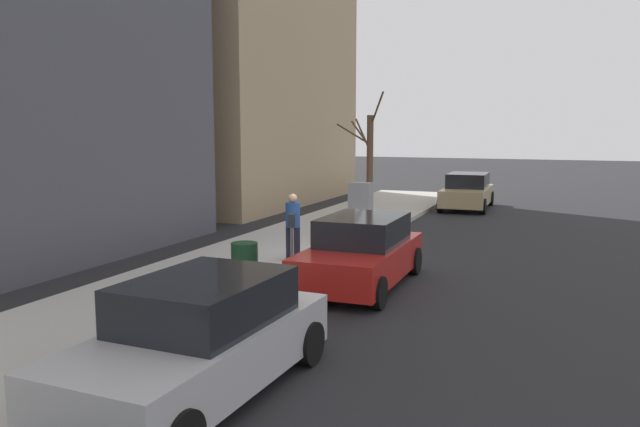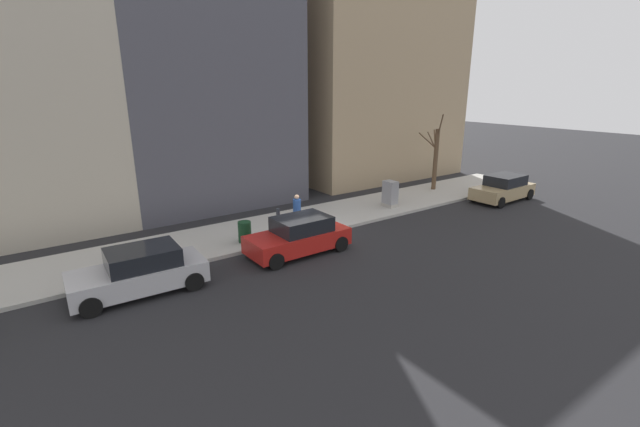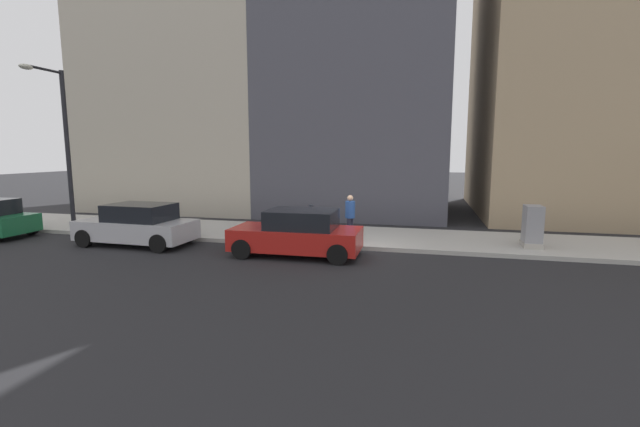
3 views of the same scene
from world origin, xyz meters
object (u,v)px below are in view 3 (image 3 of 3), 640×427
at_px(trash_bin, 279,225).
at_px(office_tower_left, 609,57).
at_px(utility_box, 532,227).
at_px(office_block_center, 361,38).
at_px(pedestrian_near_meter, 350,215).
at_px(streetlamp, 61,136).
at_px(parked_car_silver, 138,225).
at_px(parked_car_red, 298,234).
at_px(parking_meter, 311,219).

distance_m(trash_bin, office_tower_left, 19.76).
bearing_deg(utility_box, trash_bin, 92.54).
bearing_deg(office_tower_left, office_block_center, 97.03).
bearing_deg(pedestrian_near_meter, streetlamp, -76.69).
bearing_deg(streetlamp, utility_box, -86.78).
bearing_deg(parked_car_silver, streetlamp, 74.82).
distance_m(parked_car_red, office_block_center, 14.52).
bearing_deg(streetlamp, office_block_center, -47.12).
relative_size(utility_box, trash_bin, 1.59).
distance_m(parking_meter, pedestrian_near_meter, 1.47).
distance_m(parked_car_silver, parking_meter, 6.33).
bearing_deg(parking_meter, trash_bin, 72.20).
bearing_deg(parked_car_red, office_tower_left, -45.67).
bearing_deg(pedestrian_near_meter, office_tower_left, 142.24).
bearing_deg(streetlamp, trash_bin, -86.11).
bearing_deg(pedestrian_near_meter, utility_box, 102.20).
bearing_deg(pedestrian_near_meter, parking_meter, -57.04).
height_order(parking_meter, utility_box, utility_box).
xyz_separation_m(parking_meter, office_tower_left, (11.41, -13.15, 7.30)).
height_order(office_tower_left, office_block_center, office_block_center).
height_order(trash_bin, office_block_center, office_block_center).
distance_m(streetlamp, office_tower_left, 26.66).
bearing_deg(parking_meter, utility_box, -83.63).
relative_size(parking_meter, office_tower_left, 0.08).
relative_size(parked_car_silver, trash_bin, 4.73).
distance_m(parked_car_silver, streetlamp, 5.60).
xyz_separation_m(trash_bin, office_tower_left, (10.96, -14.55, 7.68)).
distance_m(pedestrian_near_meter, office_tower_left, 17.56).
xyz_separation_m(parked_car_red, pedestrian_near_meter, (2.24, -1.35, 0.35)).
bearing_deg(parked_car_silver, office_tower_left, -54.30).
relative_size(parked_car_red, streetlamp, 0.65).
distance_m(parked_car_silver, office_tower_left, 24.41).
relative_size(streetlamp, pedestrian_near_meter, 3.92).
height_order(parked_car_red, parked_car_silver, same).
height_order(pedestrian_near_meter, office_tower_left, office_tower_left).
bearing_deg(utility_box, office_block_center, 39.30).
distance_m(parked_car_silver, utility_box, 13.95).
distance_m(utility_box, office_block_center, 14.54).
xyz_separation_m(streetlamp, trash_bin, (0.62, -9.08, -3.42)).
distance_m(trash_bin, office_block_center, 13.12).
bearing_deg(parked_car_silver, office_block_center, -27.63).
height_order(parked_car_silver, trash_bin, parked_car_silver).
bearing_deg(streetlamp, parked_car_silver, -107.09).
relative_size(pedestrian_near_meter, office_tower_left, 0.10).
distance_m(parking_meter, office_block_center, 13.09).
distance_m(parked_car_red, trash_bin, 2.53).
bearing_deg(trash_bin, parked_car_silver, 112.36).
relative_size(parking_meter, trash_bin, 1.50).
bearing_deg(pedestrian_near_meter, office_block_center, -163.66).
bearing_deg(utility_box, pedestrian_near_meter, 92.50).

